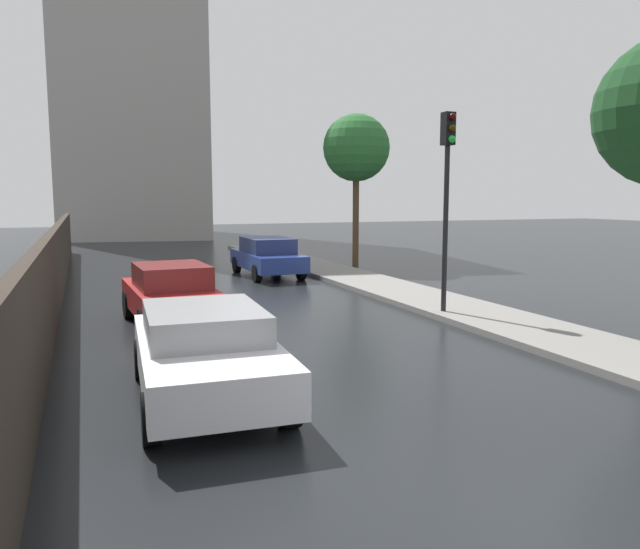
{
  "coord_description": "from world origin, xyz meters",
  "views": [
    {
      "loc": [
        -3.59,
        -3.69,
        2.85
      ],
      "look_at": [
        0.43,
        6.59,
        1.44
      ],
      "focal_mm": 34.01,
      "sensor_mm": 36.0,
      "label": 1
    }
  ],
  "objects": [
    {
      "name": "ground",
      "position": [
        0.0,
        0.0,
        0.0
      ],
      "size": [
        120.0,
        120.0,
        0.0
      ],
      "primitive_type": "plane",
      "color": "black"
    },
    {
      "name": "car_blue_near_kerb",
      "position": [
        2.59,
        17.37,
        0.73
      ],
      "size": [
        1.81,
        4.37,
        1.4
      ],
      "rotation": [
        0.0,
        0.0,
        0.0
      ],
      "color": "navy",
      "rests_on": "ground"
    },
    {
      "name": "car_white_mid_road",
      "position": [
        -2.06,
        4.65,
        0.7
      ],
      "size": [
        2.04,
        4.23,
        1.31
      ],
      "rotation": [
        0.0,
        0.0,
        3.09
      ],
      "color": "silver",
      "rests_on": "ground"
    },
    {
      "name": "car_red_far_ahead",
      "position": [
        -1.85,
        9.83,
        0.73
      ],
      "size": [
        1.91,
        3.89,
        1.4
      ],
      "rotation": [
        0.0,
        0.0,
        3.19
      ],
      "color": "maroon",
      "rests_on": "ground"
    },
    {
      "name": "traffic_light",
      "position": [
        4.38,
        8.53,
        3.35
      ],
      "size": [
        0.26,
        0.39,
        4.66
      ],
      "color": "black",
      "rests_on": "sidewalk_strip"
    },
    {
      "name": "street_tree_near",
      "position": [
        6.78,
        18.81,
        4.79
      ],
      "size": [
        2.69,
        2.69,
        6.17
      ],
      "color": "#4C3823",
      "rests_on": "ground"
    },
    {
      "name": "distant_tower",
      "position": [
        0.52,
        42.77,
        16.68
      ],
      "size": [
        11.52,
        13.17,
        37.18
      ],
      "color": "#9E9993",
      "rests_on": "ground"
    }
  ]
}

